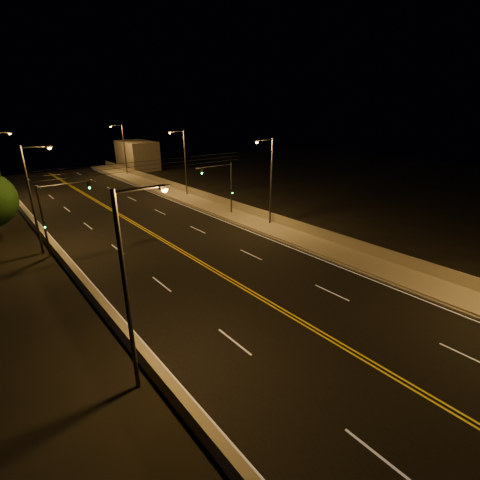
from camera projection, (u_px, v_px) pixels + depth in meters
ground at (467, 420)px, 14.97m from camera, size 160.00×160.00×0.00m
road at (207, 266)px, 29.48m from camera, size 18.00×120.00×0.02m
sidewalk at (294, 237)px, 35.79m from camera, size 3.60×120.00×0.30m
curb at (281, 242)px, 34.72m from camera, size 0.14×120.00×0.15m
parapet_wall at (305, 228)px, 36.53m from camera, size 0.30×120.00×1.00m
jersey_barrier at (94, 296)px, 23.84m from camera, size 0.45×120.00×0.94m
distant_building_right at (137, 155)px, 75.37m from camera, size 6.00×10.00×5.97m
parapet_rail at (305, 223)px, 36.34m from camera, size 0.06×120.00×0.06m
lane_markings at (207, 266)px, 29.42m from camera, size 17.32×116.00×0.00m
streetlight_1 at (269, 177)px, 37.69m from camera, size 2.55×0.28×9.66m
streetlight_2 at (184, 159)px, 50.94m from camera, size 2.55×0.28×9.66m
streetlight_3 at (123, 147)px, 67.72m from camera, size 2.55×0.28×9.66m
streetlight_4 at (131, 282)px, 14.96m from camera, size 2.55×0.28×9.66m
streetlight_5 at (34, 194)px, 30.31m from camera, size 2.55×0.28×9.66m
streetlight_6 at (0, 163)px, 47.21m from camera, size 2.55×0.28×9.66m
traffic_signal_right at (225, 184)px, 41.79m from camera, size 5.11×0.31×6.48m
traffic_signal_left at (54, 211)px, 30.68m from camera, size 5.11×0.31×6.48m
overhead_wires at (150, 165)px, 33.75m from camera, size 22.00×0.03×0.83m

